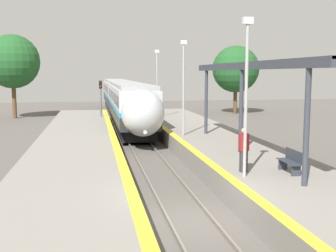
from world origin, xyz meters
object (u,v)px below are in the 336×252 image
(platform_bench, at_px, (291,161))
(train, at_px, (122,98))
(railway_signal, at_px, (101,99))
(lamppost_mid, at_px, (183,82))
(lamppost_far, at_px, (157,79))
(person_waiting, at_px, (244,149))
(lamppost_near, at_px, (246,88))

(platform_bench, bearing_deg, train, 98.65)
(train, bearing_deg, railway_signal, -110.01)
(railway_signal, bearing_deg, lamppost_mid, -68.84)
(lamppost_mid, distance_m, lamppost_far, 10.80)
(person_waiting, height_order, lamppost_mid, lamppost_mid)
(platform_bench, distance_m, lamppost_mid, 11.08)
(person_waiting, distance_m, lamppost_near, 2.52)
(person_waiting, xyz_separation_m, lamppost_near, (-0.23, -0.73, 2.40))
(platform_bench, height_order, lamppost_near, lamppost_near)
(railway_signal, height_order, lamppost_far, lamppost_far)
(person_waiting, bearing_deg, platform_bench, -14.29)
(train, height_order, person_waiting, train)
(platform_bench, height_order, railway_signal, railway_signal)
(person_waiting, bearing_deg, lamppost_near, -107.69)
(train, relative_size, lamppost_mid, 6.82)
(platform_bench, relative_size, railway_signal, 0.35)
(platform_bench, bearing_deg, lamppost_near, -172.16)
(platform_bench, xyz_separation_m, lamppost_far, (-2.01, 21.32, 2.84))
(lamppost_mid, bearing_deg, railway_signal, 111.16)
(train, relative_size, lamppost_far, 6.82)
(person_waiting, relative_size, lamppost_mid, 0.30)
(person_waiting, relative_size, lamppost_near, 0.30)
(platform_bench, xyz_separation_m, lamppost_near, (-2.01, -0.28, 2.84))
(lamppost_far, bearing_deg, train, 106.89)
(platform_bench, xyz_separation_m, railway_signal, (-6.83, 22.97, 1.11))
(train, relative_size, person_waiting, 22.83)
(railway_signal, height_order, lamppost_mid, lamppost_mid)
(train, bearing_deg, lamppost_far, -73.11)
(train, xyz_separation_m, lamppost_near, (2.47, -29.71, 2.01))
(railway_signal, bearing_deg, train, 69.99)
(train, height_order, lamppost_near, lamppost_near)
(platform_bench, distance_m, person_waiting, 1.89)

